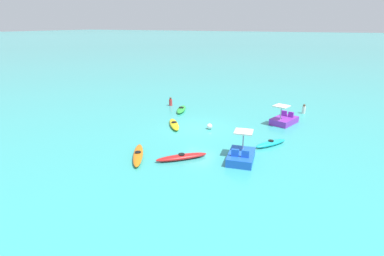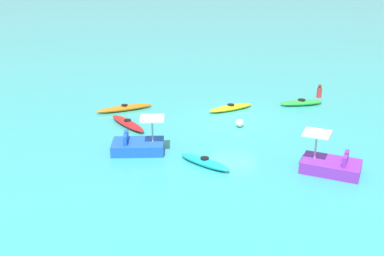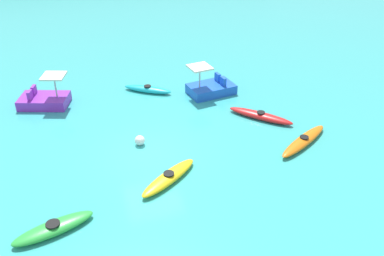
# 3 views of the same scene
# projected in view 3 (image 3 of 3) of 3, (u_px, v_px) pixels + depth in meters

# --- Properties ---
(ground_plane) EXTENTS (600.00, 600.00, 0.00)m
(ground_plane) POSITION_uv_depth(u_px,v_px,m) (150.00, 154.00, 18.16)
(ground_plane) COLOR #38ADA8
(kayak_red) EXTENTS (2.72, 2.73, 0.37)m
(kayak_red) POSITION_uv_depth(u_px,v_px,m) (261.00, 116.00, 20.70)
(kayak_red) COLOR red
(kayak_red) RESTS_ON ground_plane
(kayak_cyan) EXTENTS (2.56, 1.92, 0.37)m
(kayak_cyan) POSITION_uv_depth(u_px,v_px,m) (148.00, 89.00, 23.25)
(kayak_cyan) COLOR #19B7C6
(kayak_cyan) RESTS_ON ground_plane
(kayak_yellow) EXTENTS (2.77, 2.33, 0.37)m
(kayak_yellow) POSITION_uv_depth(u_px,v_px,m) (169.00, 177.00, 16.50)
(kayak_yellow) COLOR yellow
(kayak_yellow) RESTS_ON ground_plane
(kayak_green) EXTENTS (2.84, 1.58, 0.37)m
(kayak_green) POSITION_uv_depth(u_px,v_px,m) (54.00, 228.00, 14.14)
(kayak_green) COLOR green
(kayak_green) RESTS_ON ground_plane
(kayak_orange) EXTENTS (3.21, 2.35, 0.37)m
(kayak_orange) POSITION_uv_depth(u_px,v_px,m) (304.00, 141.00, 18.77)
(kayak_orange) COLOR orange
(kayak_orange) RESTS_ON ground_plane
(pedal_boat_blue) EXTENTS (2.64, 1.90, 1.68)m
(pedal_boat_blue) POSITION_uv_depth(u_px,v_px,m) (211.00, 88.00, 23.02)
(pedal_boat_blue) COLOR blue
(pedal_boat_blue) RESTS_ON ground_plane
(pedal_boat_purple) EXTENTS (2.73, 2.12, 1.68)m
(pedal_boat_purple) POSITION_uv_depth(u_px,v_px,m) (44.00, 99.00, 21.82)
(pedal_boat_purple) COLOR purple
(pedal_boat_purple) RESTS_ON ground_plane
(buoy_white) EXTENTS (0.45, 0.45, 0.45)m
(buoy_white) POSITION_uv_depth(u_px,v_px,m) (140.00, 140.00, 18.68)
(buoy_white) COLOR white
(buoy_white) RESTS_ON ground_plane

